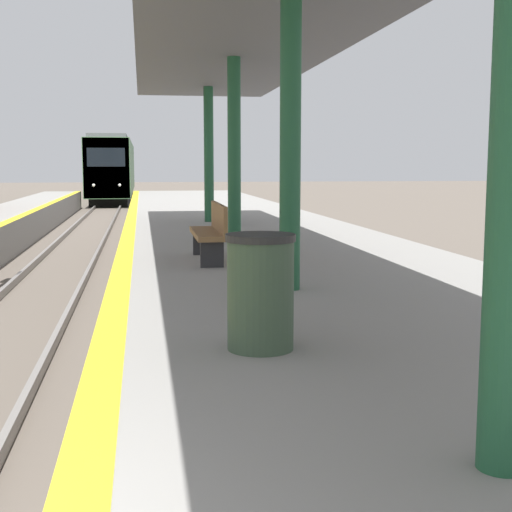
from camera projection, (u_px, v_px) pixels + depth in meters
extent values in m
cube|color=black|center=(115.00, 195.00, 52.22)|extent=(2.25, 21.29, 0.55)
cube|color=#477247|center=(114.00, 167.00, 51.96)|extent=(2.65, 23.66, 3.51)
cube|color=yellow|center=(106.00, 168.00, 40.45)|extent=(2.60, 0.16, 3.44)
cube|color=black|center=(106.00, 157.00, 40.32)|extent=(2.12, 0.06, 1.05)
cube|color=#59595E|center=(113.00, 141.00, 51.72)|extent=(2.25, 22.48, 0.24)
sphere|color=white|center=(94.00, 185.00, 40.40)|extent=(0.18, 0.18, 0.18)
sphere|color=white|center=(120.00, 185.00, 40.63)|extent=(0.18, 0.18, 0.18)
cylinder|color=#1E5133|center=(290.00, 144.00, 8.65)|extent=(0.26, 0.26, 3.59)
cylinder|color=#1E5133|center=(234.00, 151.00, 13.87)|extent=(0.26, 0.26, 3.59)
cylinder|color=#1E5133|center=(209.00, 155.00, 19.09)|extent=(0.26, 0.26, 3.59)
cube|color=#515156|center=(256.00, 25.00, 11.02)|extent=(3.73, 21.33, 0.20)
cylinder|color=#384C38|center=(260.00, 295.00, 5.96)|extent=(0.56, 0.56, 0.91)
cylinder|color=#262626|center=(261.00, 238.00, 5.89)|extent=(0.59, 0.59, 0.06)
cube|color=brown|center=(207.00, 234.00, 11.45)|extent=(0.44, 1.92, 0.08)
cube|color=brown|center=(219.00, 217.00, 11.45)|extent=(0.06, 1.92, 0.44)
cube|color=#262628|center=(212.00, 254.00, 10.73)|extent=(0.35, 0.08, 0.40)
cube|color=#262628|center=(203.00, 243.00, 12.23)|extent=(0.35, 0.08, 0.40)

